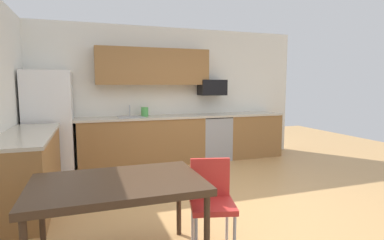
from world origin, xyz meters
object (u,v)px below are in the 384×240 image
(microwave, at_px, (212,88))
(chair_near_table, at_px, (212,197))
(refrigerator, at_px, (49,123))
(oven_range, at_px, (214,137))
(kettle, at_px, (145,112))
(dining_table, at_px, (118,188))

(microwave, xyz_separation_m, chair_near_table, (-1.40, -3.35, -0.99))
(refrigerator, distance_m, microwave, 3.17)
(oven_range, bearing_deg, kettle, 178.00)
(oven_range, height_order, kettle, kettle)
(dining_table, relative_size, kettle, 7.00)
(refrigerator, relative_size, kettle, 8.95)
(refrigerator, height_order, kettle, refrigerator)
(oven_range, distance_m, chair_near_table, 3.54)
(oven_range, height_order, chair_near_table, oven_range)
(oven_range, xyz_separation_m, kettle, (-1.43, 0.05, 0.56))
(dining_table, distance_m, kettle, 3.45)
(microwave, bearing_deg, refrigerator, -176.68)
(oven_range, height_order, microwave, microwave)
(refrigerator, relative_size, chair_near_table, 2.11)
(refrigerator, distance_m, dining_table, 3.32)
(oven_range, distance_m, microwave, 1.04)
(refrigerator, height_order, microwave, refrigerator)
(microwave, relative_size, chair_near_table, 0.64)
(microwave, bearing_deg, chair_near_table, -112.73)
(kettle, bearing_deg, chair_near_table, -89.51)
(oven_range, height_order, dining_table, oven_range)
(dining_table, bearing_deg, refrigerator, 104.79)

